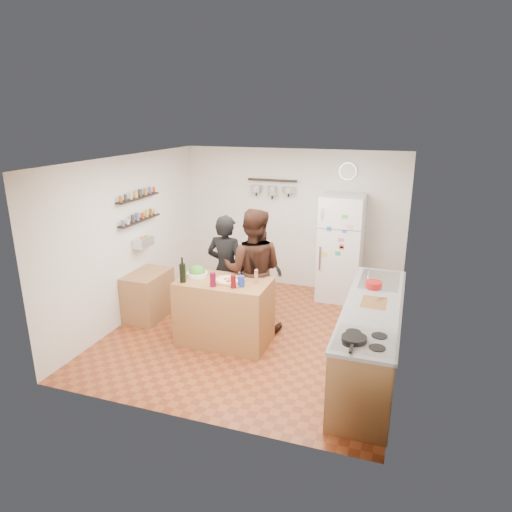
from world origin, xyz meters
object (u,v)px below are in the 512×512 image
at_px(prep_island, 224,311).
at_px(person_left, 226,270).
at_px(salad_bowl, 197,274).
at_px(person_center, 253,271).
at_px(skillet, 354,339).
at_px(red_bowl, 374,285).
at_px(person_back, 256,269).
at_px(wall_clock, 348,171).
at_px(counter_run, 371,340).
at_px(fridge, 341,248).
at_px(side_table, 148,295).
at_px(pepper_mill, 256,278).
at_px(salt_canister, 241,281).
at_px(wine_bottle, 183,273).

relative_size(prep_island, person_left, 0.74).
xyz_separation_m(salad_bowl, person_center, (0.66, 0.47, -0.03)).
relative_size(skillet, red_bowl, 1.17).
xyz_separation_m(person_back, wall_clock, (1.12, 1.46, 1.38)).
relative_size(person_left, counter_run, 0.64).
bearing_deg(fridge, side_table, -146.77).
height_order(person_back, side_table, person_back).
height_order(person_left, wall_clock, wall_clock).
bearing_deg(fridge, red_bowl, -68.43).
relative_size(pepper_mill, person_center, 0.09).
relative_size(red_bowl, fridge, 0.12).
xyz_separation_m(person_center, fridge, (1.01, 1.61, -0.01)).
relative_size(prep_island, skillet, 4.98).
bearing_deg(person_left, skillet, 142.70).
distance_m(person_left, side_table, 1.33).
relative_size(person_left, red_bowl, 7.83).
relative_size(skillet, wall_clock, 0.84).
bearing_deg(prep_island, salt_canister, -21.80).
bearing_deg(salt_canister, pepper_mill, 48.58).
xyz_separation_m(person_left, side_table, (-1.22, -0.25, -0.47)).
xyz_separation_m(pepper_mill, salt_canister, (-0.15, -0.17, -0.01)).
distance_m(salad_bowl, wine_bottle, 0.30).
height_order(prep_island, red_bowl, red_bowl).
bearing_deg(person_center, counter_run, 150.19).
xyz_separation_m(pepper_mill, skillet, (1.45, -1.23, -0.05)).
relative_size(salad_bowl, pepper_mill, 1.79).
bearing_deg(red_bowl, wall_clock, 108.43).
distance_m(person_left, counter_run, 2.39).
bearing_deg(skillet, side_table, 155.20).
xyz_separation_m(person_center, wall_clock, (1.01, 1.94, 1.24)).
height_order(salad_bowl, fridge, fridge).
distance_m(wall_clock, side_table, 3.85).
height_order(prep_island, salt_canister, salt_canister).
xyz_separation_m(prep_island, salad_bowl, (-0.42, 0.05, 0.48)).
bearing_deg(wine_bottle, skillet, -21.74).
xyz_separation_m(salt_canister, red_bowl, (1.65, 0.48, -0.02)).
height_order(salt_canister, person_center, person_center).
xyz_separation_m(salt_canister, person_back, (-0.18, 1.12, -0.22)).
height_order(wine_bottle, pepper_mill, wine_bottle).
height_order(person_back, wall_clock, wall_clock).
relative_size(person_center, counter_run, 0.69).
bearing_deg(wine_bottle, person_center, 45.07).
relative_size(counter_run, red_bowl, 12.27).
xyz_separation_m(person_left, person_center, (0.46, -0.10, 0.07)).
distance_m(prep_island, fridge, 2.51).
distance_m(counter_run, skillet, 1.12).
distance_m(fridge, side_table, 3.26).
bearing_deg(wall_clock, skillet, -79.86).
xyz_separation_m(fridge, side_table, (-2.69, -1.76, -0.54)).
xyz_separation_m(prep_island, wall_clock, (1.25, 2.46, 1.69)).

